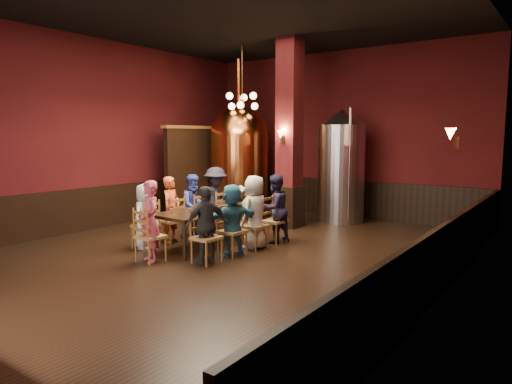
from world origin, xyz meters
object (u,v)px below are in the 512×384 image
Objects in this scene: dining_table at (212,212)px; copper_kettle at (239,159)px; person_2 at (195,206)px; rose_vase at (240,191)px; person_1 at (171,210)px; steel_vessel at (341,166)px; person_0 at (145,216)px.

copper_kettle is at bearing 121.99° from dining_table.
dining_table is 1.77× the size of person_2.
copper_kettle is 11.17× the size of rose_vase.
dining_table is 0.57× the size of copper_kettle.
person_2 is at bearing -17.66° from person_1.
steel_vessel is at bearing -38.39° from person_1.
rose_vase is (0.80, 1.29, 0.31)m from person_1.
dining_table is 0.85× the size of steel_vessel.
copper_kettle reaches higher than person_1.
person_2 reaches higher than dining_table.
steel_vessel is at bearing 15.78° from copper_kettle.
steel_vessel is 7.55× the size of rose_vase.
person_0 is 0.30× the size of copper_kettle.
copper_kettle reaches higher than rose_vase.
person_2 is at bearing -140.69° from rose_vase.
dining_table is at bearing -104.29° from steel_vessel.
steel_vessel is at bearing 78.92° from dining_table.
copper_kettle is (-1.73, 3.15, 0.87)m from dining_table.
steel_vessel reaches higher than person_0.
steel_vessel is (2.73, 0.77, -0.11)m from copper_kettle.
person_1 is 0.32× the size of copper_kettle.
dining_table is 0.91m from person_2.
copper_kettle is (-0.86, 3.43, 0.87)m from person_1.
person_0 is 0.93× the size of person_2.
steel_vessel is (1.86, 4.20, 0.75)m from person_1.
rose_vase is at bearing -52.13° from copper_kettle.
copper_kettle is 2.83m from steel_vessel.
person_1 is at bearing -113.95° from steel_vessel.
person_1 and person_2 have the same top height.
person_1 is 1.00× the size of person_2.
person_0 is 4.28m from copper_kettle.
person_2 is (0.04, 0.66, 0.00)m from person_1.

